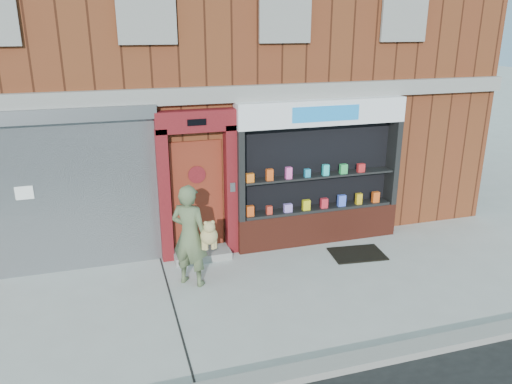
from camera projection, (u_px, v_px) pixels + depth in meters
name	position (u px, v px, depth m)	size (l,w,h in m)	color
ground	(265.00, 294.00, 8.54)	(80.00, 80.00, 0.00)	#9E9E99
curb	(315.00, 370.00, 6.57)	(60.00, 0.30, 0.12)	gray
building	(193.00, 40.00, 12.69)	(12.00, 8.16, 8.00)	#612A16
shutter_bay	(72.00, 181.00, 8.90)	(3.10, 0.30, 3.04)	gray
red_door_bay	(198.00, 185.00, 9.55)	(1.52, 0.58, 2.90)	#530E12
pharmacy_bay	(319.00, 179.00, 10.23)	(3.50, 0.41, 3.00)	#5F2216
woman	(191.00, 236.00, 8.60)	(0.85, 0.76, 1.84)	#53603F
doormat	(357.00, 254.00, 10.00)	(1.04, 0.73, 0.03)	black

